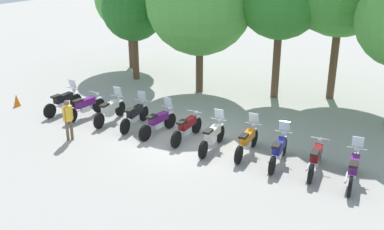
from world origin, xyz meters
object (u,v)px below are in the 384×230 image
(motorcycle_10, at_px, (353,169))
(motorcycle_1, at_px, (85,106))
(motorcycle_9, at_px, (316,158))
(motorcycle_7, at_px, (247,141))
(motorcycle_2, at_px, (110,110))
(tree_2, at_px, (200,1))
(motorcycle_4, at_px, (158,122))
(person_0, at_px, (68,117))
(traffic_cone, at_px, (17,100))
(motorcycle_3, at_px, (135,115))
(motorcycle_5, at_px, (187,127))
(tree_1, at_px, (133,10))
(motorcycle_6, at_px, (212,136))
(motorcycle_8, at_px, (279,150))
(motorcycle_0, at_px, (63,101))

(motorcycle_10, bearing_deg, motorcycle_1, 82.64)
(motorcycle_10, bearing_deg, motorcycle_9, 75.44)
(motorcycle_7, bearing_deg, motorcycle_1, 87.60)
(motorcycle_2, bearing_deg, motorcycle_7, -95.14)
(motorcycle_2, height_order, tree_2, tree_2)
(motorcycle_4, bearing_deg, tree_2, 18.15)
(person_0, distance_m, tree_2, 8.56)
(motorcycle_4, xyz_separation_m, motorcycle_9, (6.19, 0.29, -0.01))
(motorcycle_7, distance_m, traffic_cone, 11.20)
(traffic_cone, bearing_deg, motorcycle_3, 9.49)
(motorcycle_5, relative_size, motorcycle_10, 1.01)
(motorcycle_1, bearing_deg, motorcycle_4, -82.49)
(motorcycle_9, relative_size, tree_1, 0.40)
(motorcycle_1, height_order, motorcycle_3, motorcycle_3)
(motorcycle_9, distance_m, tree_2, 10.08)
(motorcycle_6, distance_m, motorcycle_9, 3.74)
(motorcycle_2, distance_m, motorcycle_9, 8.69)
(motorcycle_1, relative_size, motorcycle_2, 1.00)
(person_0, bearing_deg, motorcycle_2, -71.68)
(motorcycle_7, height_order, motorcycle_10, same)
(person_0, xyz_separation_m, tree_2, (0.97, 7.74, 3.53))
(motorcycle_2, distance_m, motorcycle_10, 9.92)
(motorcycle_2, distance_m, motorcycle_4, 2.49)
(tree_2, bearing_deg, motorcycle_9, -33.68)
(motorcycle_2, bearing_deg, tree_1, 21.74)
(tree_2, bearing_deg, motorcycle_7, -44.59)
(motorcycle_4, height_order, traffic_cone, motorcycle_4)
(motorcycle_7, relative_size, motorcycle_10, 1.01)
(motorcycle_6, bearing_deg, motorcycle_3, 80.94)
(motorcycle_2, distance_m, motorcycle_7, 6.21)
(motorcycle_3, distance_m, motorcycle_8, 6.20)
(motorcycle_1, bearing_deg, motorcycle_3, -78.73)
(motorcycle_8, height_order, tree_2, tree_2)
(motorcycle_4, bearing_deg, motorcycle_2, 93.37)
(motorcycle_7, height_order, motorcycle_8, same)
(motorcycle_4, height_order, motorcycle_10, same)
(tree_1, distance_m, tree_2, 4.16)
(motorcycle_1, bearing_deg, motorcycle_8, -83.60)
(motorcycle_4, bearing_deg, motorcycle_7, -83.30)
(motorcycle_7, xyz_separation_m, tree_1, (-9.33, 5.17, 3.22))
(motorcycle_2, height_order, motorcycle_9, motorcycle_2)
(motorcycle_6, relative_size, person_0, 1.36)
(motorcycle_1, relative_size, motorcycle_6, 1.00)
(motorcycle_2, relative_size, motorcycle_10, 1.00)
(tree_1, bearing_deg, traffic_cone, -105.75)
(motorcycle_2, height_order, motorcycle_6, same)
(motorcycle_10, bearing_deg, motorcycle_0, 82.83)
(tree_1, bearing_deg, motorcycle_7, -28.97)
(motorcycle_7, relative_size, motorcycle_9, 1.00)
(motorcycle_1, bearing_deg, motorcycle_10, -84.12)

